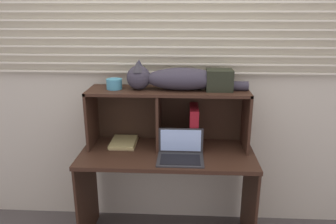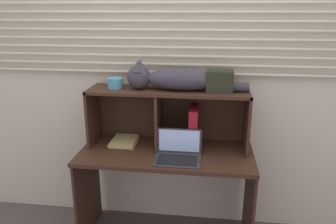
{
  "view_description": "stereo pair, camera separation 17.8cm",
  "coord_description": "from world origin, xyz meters",
  "px_view_note": "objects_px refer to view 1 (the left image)",
  "views": [
    {
      "loc": [
        0.12,
        -2.01,
        1.78
      ],
      "look_at": [
        0.0,
        0.34,
        1.04
      ],
      "focal_mm": 34.88,
      "sensor_mm": 36.0,
      "label": 1
    },
    {
      "loc": [
        0.3,
        -2.0,
        1.78
      ],
      "look_at": [
        0.0,
        0.34,
        1.04
      ],
      "focal_mm": 34.88,
      "sensor_mm": 36.0,
      "label": 2
    }
  ],
  "objects_px": {
    "cat": "(173,78)",
    "binder_upright": "(194,127)",
    "book_stack": "(124,143)",
    "small_basket": "(114,84)",
    "laptop": "(180,153)",
    "storage_box": "(219,80)"
  },
  "relations": [
    {
      "from": "laptop",
      "to": "storage_box",
      "type": "height_order",
      "value": "storage_box"
    },
    {
      "from": "cat",
      "to": "book_stack",
      "type": "height_order",
      "value": "cat"
    },
    {
      "from": "laptop",
      "to": "small_basket",
      "type": "relative_size",
      "value": 2.82
    },
    {
      "from": "laptop",
      "to": "storage_box",
      "type": "relative_size",
      "value": 1.71
    },
    {
      "from": "binder_upright",
      "to": "small_basket",
      "type": "height_order",
      "value": "small_basket"
    },
    {
      "from": "cat",
      "to": "storage_box",
      "type": "bearing_deg",
      "value": 0.0
    },
    {
      "from": "laptop",
      "to": "cat",
      "type": "bearing_deg",
      "value": 105.77
    },
    {
      "from": "binder_upright",
      "to": "small_basket",
      "type": "relative_size",
      "value": 2.74
    },
    {
      "from": "book_stack",
      "to": "laptop",
      "type": "bearing_deg",
      "value": -26.13
    },
    {
      "from": "cat",
      "to": "small_basket",
      "type": "relative_size",
      "value": 7.68
    },
    {
      "from": "cat",
      "to": "laptop",
      "type": "distance_m",
      "value": 0.55
    },
    {
      "from": "cat",
      "to": "book_stack",
      "type": "bearing_deg",
      "value": -179.72
    },
    {
      "from": "binder_upright",
      "to": "storage_box",
      "type": "xyz_separation_m",
      "value": [
        0.18,
        0.0,
        0.37
      ]
    },
    {
      "from": "cat",
      "to": "storage_box",
      "type": "xyz_separation_m",
      "value": [
        0.34,
        0.0,
        -0.01
      ]
    },
    {
      "from": "cat",
      "to": "book_stack",
      "type": "relative_size",
      "value": 3.35
    },
    {
      "from": "book_stack",
      "to": "storage_box",
      "type": "height_order",
      "value": "storage_box"
    },
    {
      "from": "laptop",
      "to": "storage_box",
      "type": "distance_m",
      "value": 0.6
    },
    {
      "from": "laptop",
      "to": "small_basket",
      "type": "bearing_deg",
      "value": 156.11
    },
    {
      "from": "laptop",
      "to": "binder_upright",
      "type": "distance_m",
      "value": 0.27
    },
    {
      "from": "cat",
      "to": "small_basket",
      "type": "height_order",
      "value": "cat"
    },
    {
      "from": "binder_upright",
      "to": "storage_box",
      "type": "bearing_deg",
      "value": 0.0
    },
    {
      "from": "cat",
      "to": "binder_upright",
      "type": "height_order",
      "value": "cat"
    }
  ]
}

